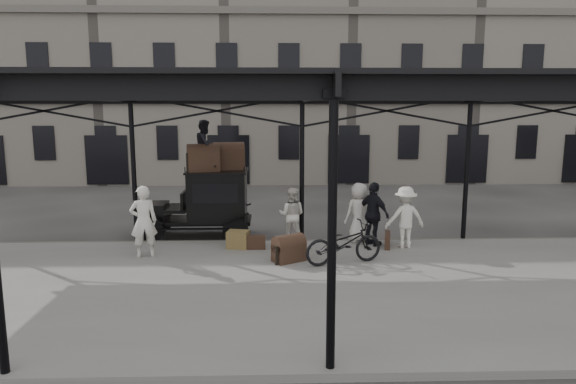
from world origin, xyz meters
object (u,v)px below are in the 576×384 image
bicycle (344,243)px  steamer_trunk_roof_near (203,160)px  steamer_trunk_platform (289,250)px  porter_official (374,214)px  taxi (208,200)px  porter_left (144,221)px

bicycle → steamer_trunk_roof_near: 5.45m
bicycle → steamer_trunk_platform: bicycle is taller
porter_official → steamer_trunk_platform: bearing=82.6°
taxi → steamer_trunk_roof_near: bearing=-108.1°
taxi → bicycle: 5.25m
taxi → steamer_trunk_roof_near: steamer_trunk_roof_near is taller
steamer_trunk_roof_near → porter_left: bearing=-132.0°
porter_official → steamer_trunk_roof_near: steamer_trunk_roof_near is taller
steamer_trunk_platform → taxi: bearing=97.6°
taxi → steamer_trunk_roof_near: 1.36m
porter_left → porter_official: size_ratio=1.05×
porter_official → steamer_trunk_platform: (-2.52, -1.49, -0.64)m
taxi → porter_left: bearing=-117.5°
taxi → steamer_trunk_platform: taxi is taller
taxi → porter_official: 5.30m
porter_official → bicycle: 2.11m
bicycle → steamer_trunk_platform: 1.45m
porter_official → taxi: bearing=33.0°
bicycle → steamer_trunk_roof_near: size_ratio=2.15×
porter_left → steamer_trunk_roof_near: 3.11m
porter_official → bicycle: bearing=109.6°
taxi → bicycle: (3.90, -3.47, -0.50)m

